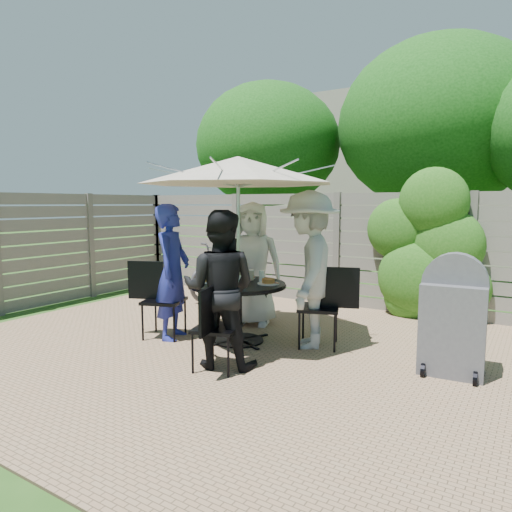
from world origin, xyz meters
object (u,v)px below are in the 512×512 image
Objects in this scene: chair_back at (255,302)px; plate_front at (231,286)px; patio_table at (239,301)px; chair_right at (320,323)px; plate_right at (268,282)px; bbq_grill at (453,320)px; umbrella at (238,170)px; glass_back at (235,274)px; syrup_jug at (235,276)px; person_right at (309,270)px; glass_right at (262,276)px; bicycle at (236,270)px; chair_left at (163,315)px; glass_front at (242,281)px; plate_left at (210,280)px; coffee_cup at (251,275)px; person_left at (173,272)px; glass_left at (215,278)px; chair_front at (216,345)px; person_back at (253,264)px; plate_back at (245,276)px; person_front at (220,290)px.

chair_back is 3.67× the size of plate_front.
chair_right is (0.90, 0.35, -0.22)m from patio_table.
chair_back is 1.41m from plate_front.
plate_right is 2.03m from bbq_grill.
umbrella is 21.08× the size of glass_back.
chair_back is 1.06m from syrup_jug.
chair_right is 1.22m from glass_back.
person_right reaches higher than glass_right.
umbrella reaches higher than bicycle.
bicycle reaches higher than plate_right.
chair_left is 6.03× the size of syrup_jug.
chair_left reaches higher than glass_front.
plate_left is 1.62× the size of syrup_jug.
coffee_cup reaches higher than patio_table.
person_left reaches higher than coffee_cup.
bbq_grill reaches higher than chair_left.
person_left is 1.10m from glass_right.
chair_right is 6.81× the size of glass_left.
glass_front is 0.12× the size of bbq_grill.
syrup_jug reaches higher than plate_front.
chair_front is 2.33m from bbq_grill.
person_left is 6.42× the size of plate_left.
person_back is 10.62× the size of syrup_jug.
plate_front is at bearing -98.11° from glass_right.
umbrella reaches higher than coffee_cup.
glass_right is at bearing -84.50° from person_left.
chair_back is 0.50× the size of bicycle.
umbrella reaches higher than plate_back.
chair_left is at bearing 90.08° from person_left.
bicycle reaches higher than patio_table.
glass_right is at bearing -100.42° from person_right.
plate_front is (0.90, -0.04, -0.08)m from person_left.
glass_front is (0.19, -0.20, 0.29)m from patio_table.
person_right is at bearing 5.55° from glass_back.
chair_left is 1.37m from person_front.
plate_back is 2.27m from bicycle.
chair_back is 1.39m from person_left.
plate_front reaches higher than patio_table.
glass_right is at bearing -70.30° from person_back.
person_back reaches higher than person_front.
chair_back is 6.82× the size of glass_back.
glass_left is (-1.11, -0.54, 0.51)m from chair_right.
plate_back is at bearing -113.45° from person_right.
chair_front is at bearing -90.04° from person_back.
person_left is at bearing -153.43° from glass_right.
glass_front is at bearing -14.30° from chair_left.
patio_table is 0.49× the size of umbrella.
patio_table is 0.92m from person_right.
person_front reaches higher than bicycle.
glass_back is at bearing 88.07° from glass_left.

